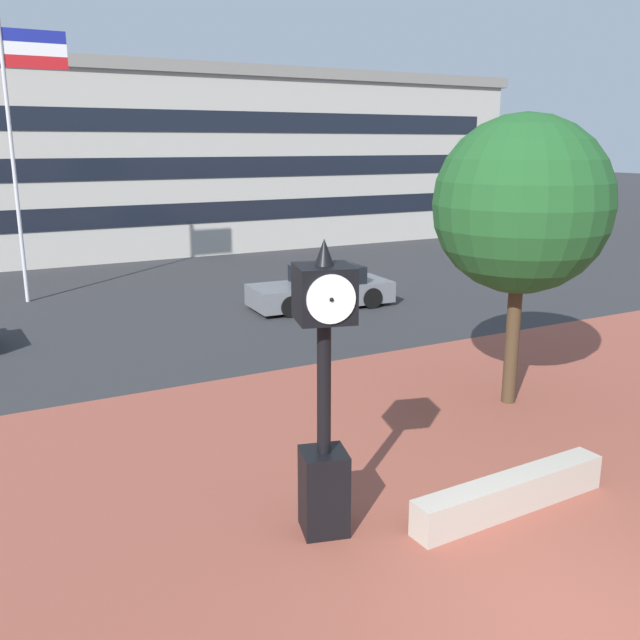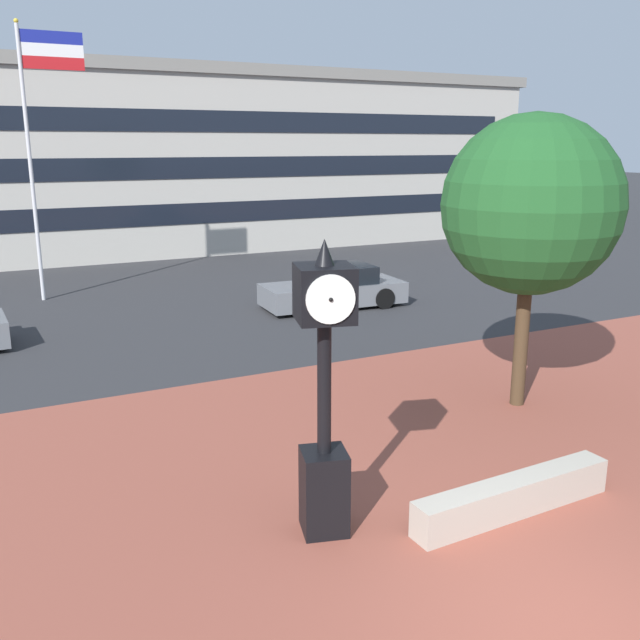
{
  "view_description": "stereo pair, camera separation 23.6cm",
  "coord_description": "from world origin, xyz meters",
  "px_view_note": "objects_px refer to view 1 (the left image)",
  "views": [
    {
      "loc": [
        -5.27,
        -4.37,
        4.9
      ],
      "look_at": [
        -1.47,
        2.69,
        2.87
      ],
      "focal_mm": 39.02,
      "sensor_mm": 36.0,
      "label": 1
    },
    {
      "loc": [
        -5.06,
        -4.48,
        4.9
      ],
      "look_at": [
        -1.47,
        2.69,
        2.87
      ],
      "focal_mm": 39.02,
      "sensor_mm": 36.0,
      "label": 2
    }
  ],
  "objects_px": {
    "car_street_mid": "(322,289)",
    "flagpole_primary": "(20,133)",
    "street_clock": "(324,397)",
    "plaza_tree": "(525,208)",
    "civic_building": "(174,158)"
  },
  "relations": [
    {
      "from": "car_street_mid",
      "to": "civic_building",
      "type": "height_order",
      "value": "civic_building"
    },
    {
      "from": "street_clock",
      "to": "civic_building",
      "type": "bearing_deg",
      "value": 91.69
    },
    {
      "from": "plaza_tree",
      "to": "car_street_mid",
      "type": "relative_size",
      "value": 1.23
    },
    {
      "from": "street_clock",
      "to": "plaza_tree",
      "type": "bearing_deg",
      "value": 39.3
    },
    {
      "from": "street_clock",
      "to": "civic_building",
      "type": "relative_size",
      "value": 0.12
    },
    {
      "from": "street_clock",
      "to": "flagpole_primary",
      "type": "relative_size",
      "value": 0.45
    },
    {
      "from": "plaza_tree",
      "to": "civic_building",
      "type": "xyz_separation_m",
      "value": [
        1.69,
        27.53,
        0.41
      ]
    },
    {
      "from": "civic_building",
      "to": "street_clock",
      "type": "bearing_deg",
      "value": -103.63
    },
    {
      "from": "plaza_tree",
      "to": "flagpole_primary",
      "type": "bearing_deg",
      "value": 117.27
    },
    {
      "from": "street_clock",
      "to": "flagpole_primary",
      "type": "distance_m",
      "value": 16.82
    },
    {
      "from": "car_street_mid",
      "to": "flagpole_primary",
      "type": "xyz_separation_m",
      "value": [
        -7.69,
        5.12,
        4.65
      ]
    },
    {
      "from": "flagpole_primary",
      "to": "street_clock",
      "type": "bearing_deg",
      "value": -84.46
    },
    {
      "from": "car_street_mid",
      "to": "civic_building",
      "type": "distance_m",
      "value": 19.11
    },
    {
      "from": "car_street_mid",
      "to": "civic_building",
      "type": "xyz_separation_m",
      "value": [
        1.18,
        18.73,
        3.59
      ]
    },
    {
      "from": "civic_building",
      "to": "flagpole_primary",
      "type": "bearing_deg",
      "value": -123.09
    }
  ]
}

